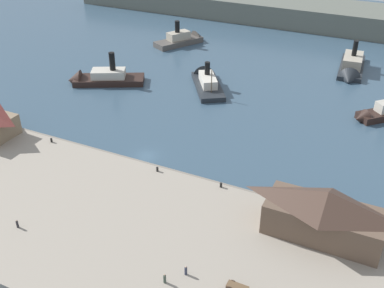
# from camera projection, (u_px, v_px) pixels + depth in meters

# --- Properties ---
(ground_plane) EXTENTS (320.00, 320.00, 0.00)m
(ground_plane) POSITION_uv_depth(u_px,v_px,m) (146.00, 156.00, 97.14)
(ground_plane) COLOR #385166
(quay_promenade) EXTENTS (110.00, 36.00, 1.20)m
(quay_promenade) POSITION_uv_depth(u_px,v_px,m) (81.00, 215.00, 79.82)
(quay_promenade) COLOR #9E9384
(quay_promenade) RESTS_ON ground
(seawall_edge) EXTENTS (110.00, 0.80, 1.00)m
(seawall_edge) POSITION_uv_depth(u_px,v_px,m) (137.00, 163.00, 94.10)
(seawall_edge) COLOR gray
(seawall_edge) RESTS_ON ground
(ferry_shed_east_terminal) EXTENTS (18.64, 8.19, 8.55)m
(ferry_shed_east_terminal) POSITION_uv_depth(u_px,v_px,m) (325.00, 214.00, 72.37)
(ferry_shed_east_terminal) COLOR brown
(ferry_shed_east_terminal) RESTS_ON quay_promenade
(pedestrian_by_tram) EXTENTS (0.38, 0.38, 1.53)m
(pedestrian_by_tram) POSITION_uv_depth(u_px,v_px,m) (17.00, 224.00, 75.76)
(pedestrian_by_tram) COLOR #232328
(pedestrian_by_tram) RESTS_ON quay_promenade
(pedestrian_near_east_shed) EXTENTS (0.40, 0.40, 1.62)m
(pedestrian_near_east_shed) POSITION_uv_depth(u_px,v_px,m) (186.00, 271.00, 66.92)
(pedestrian_near_east_shed) COLOR #33384C
(pedestrian_near_east_shed) RESTS_ON quay_promenade
(pedestrian_walking_east) EXTENTS (0.41, 0.41, 1.65)m
(pedestrian_walking_east) POSITION_uv_depth(u_px,v_px,m) (165.00, 279.00, 65.60)
(pedestrian_walking_east) COLOR #3D4C42
(pedestrian_walking_east) RESTS_ON quay_promenade
(mooring_post_center_west) EXTENTS (0.44, 0.44, 0.90)m
(mooring_post_center_west) POSITION_uv_depth(u_px,v_px,m) (221.00, 185.00, 85.47)
(mooring_post_center_west) COLOR black
(mooring_post_center_west) RESTS_ON quay_promenade
(mooring_post_east) EXTENTS (0.44, 0.44, 0.90)m
(mooring_post_east) POSITION_uv_depth(u_px,v_px,m) (157.00, 169.00, 89.97)
(mooring_post_east) COLOR black
(mooring_post_east) RESTS_ON quay_promenade
(mooring_post_west) EXTENTS (0.44, 0.44, 0.90)m
(mooring_post_west) POSITION_uv_depth(u_px,v_px,m) (51.00, 140.00, 99.55)
(mooring_post_west) COLOR black
(mooring_post_west) RESTS_ON quay_promenade
(ferry_near_quay) EXTENTS (13.79, 18.79, 10.01)m
(ferry_near_quay) POSITION_uv_depth(u_px,v_px,m) (183.00, 39.00, 158.67)
(ferry_near_quay) COLOR #514C47
(ferry_near_quay) RESTS_ON ground
(ferry_outer_harbor) EXTENTS (15.03, 15.10, 9.17)m
(ferry_outer_harbor) POSITION_uv_depth(u_px,v_px,m) (382.00, 113.00, 111.25)
(ferry_outer_harbor) COLOR black
(ferry_outer_harbor) RESTS_ON ground
(ferry_moored_west) EXTENTS (8.46, 22.81, 11.20)m
(ferry_moored_west) POSITION_uv_depth(u_px,v_px,m) (351.00, 68.00, 135.85)
(ferry_moored_west) COLOR #23282D
(ferry_moored_west) RESTS_ON ground
(ferry_mid_harbor) EXTENTS (16.30, 20.27, 9.96)m
(ferry_mid_harbor) POSITION_uv_depth(u_px,v_px,m) (206.00, 80.00, 128.84)
(ferry_mid_harbor) COLOR #23282D
(ferry_mid_harbor) RESTS_ON ground
(ferry_approaching_east) EXTENTS (21.73, 15.30, 11.07)m
(ferry_approaching_east) POSITION_uv_depth(u_px,v_px,m) (99.00, 78.00, 129.45)
(ferry_approaching_east) COLOR black
(ferry_approaching_east) RESTS_ON ground
(far_headland) EXTENTS (180.00, 24.00, 8.00)m
(far_headland) POSITION_uv_depth(u_px,v_px,m) (289.00, 11.00, 180.17)
(far_headland) COLOR #60665B
(far_headland) RESTS_ON ground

